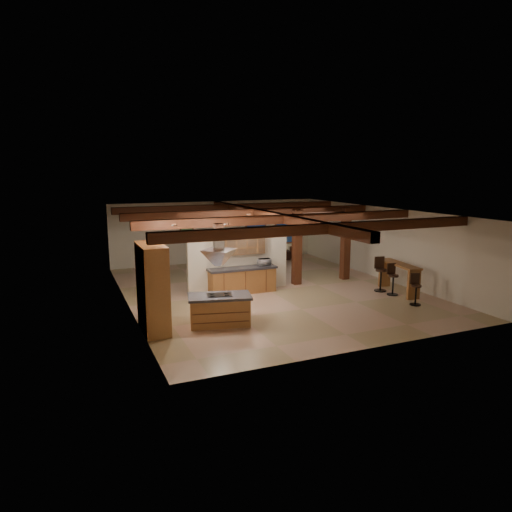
{
  "coord_description": "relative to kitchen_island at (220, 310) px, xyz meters",
  "views": [
    {
      "loc": [
        -6.77,
        -14.7,
        4.32
      ],
      "look_at": [
        -0.3,
        0.5,
        1.23
      ],
      "focal_mm": 32.0,
      "sensor_mm": 36.0,
      "label": 1
    }
  ],
  "objects": [
    {
      "name": "ground",
      "position": [
        2.85,
        2.85,
        -0.44
      ],
      "size": [
        12.0,
        12.0,
        0.0
      ],
      "primitive_type": "plane",
      "color": "tan",
      "rests_on": "ground"
    },
    {
      "name": "room_walls",
      "position": [
        2.85,
        2.85,
        1.34
      ],
      "size": [
        12.0,
        12.0,
        12.0
      ],
      "color": "beige",
      "rests_on": "ground"
    },
    {
      "name": "ceiling_beams",
      "position": [
        2.85,
        2.85,
        2.32
      ],
      "size": [
        10.0,
        12.0,
        0.28
      ],
      "color": "#411710",
      "rests_on": "room_walls"
    },
    {
      "name": "timber_posts",
      "position": [
        5.35,
        3.35,
        1.32
      ],
      "size": [
        2.5,
        0.3,
        2.9
      ],
      "color": "#411710",
      "rests_on": "ground"
    },
    {
      "name": "partition_wall",
      "position": [
        1.85,
        3.35,
        0.66
      ],
      "size": [
        3.8,
        0.18,
        2.2
      ],
      "primitive_type": "cube",
      "color": "beige",
      "rests_on": "ground"
    },
    {
      "name": "pantry_cabinet",
      "position": [
        -1.81,
        0.25,
        0.76
      ],
      "size": [
        0.67,
        1.6,
        2.4
      ],
      "color": "#965E30",
      "rests_on": "ground"
    },
    {
      "name": "back_counter",
      "position": [
        1.85,
        2.96,
        0.03
      ],
      "size": [
        2.5,
        0.66,
        0.94
      ],
      "color": "#965E30",
      "rests_on": "ground"
    },
    {
      "name": "upper_display_cabinet",
      "position": [
        1.85,
        3.16,
        1.41
      ],
      "size": [
        1.8,
        0.36,
        0.95
      ],
      "color": "#965E30",
      "rests_on": "partition_wall"
    },
    {
      "name": "range_hood",
      "position": [
        0.0,
        0.0,
        1.34
      ],
      "size": [
        1.1,
        1.1,
        1.4
      ],
      "color": "silver",
      "rests_on": "room_walls"
    },
    {
      "name": "back_windows",
      "position": [
        5.65,
        8.78,
        1.06
      ],
      "size": [
        2.7,
        0.07,
        1.7
      ],
      "color": "#411710",
      "rests_on": "room_walls"
    },
    {
      "name": "framed_art",
      "position": [
        1.35,
        8.79,
        1.26
      ],
      "size": [
        0.65,
        0.05,
        0.85
      ],
      "color": "#411710",
      "rests_on": "room_walls"
    },
    {
      "name": "recessed_cans",
      "position": [
        0.32,
        0.92,
        2.43
      ],
      "size": [
        3.16,
        2.46,
        0.03
      ],
      "color": "silver",
      "rests_on": "room_walls"
    },
    {
      "name": "kitchen_island",
      "position": [
        0.0,
        0.0,
        0.0
      ],
      "size": [
        1.94,
        1.33,
        0.88
      ],
      "color": "#965E30",
      "rests_on": "ground"
    },
    {
      "name": "dining_table",
      "position": [
        2.72,
        5.6,
        -0.13
      ],
      "size": [
        1.81,
        1.07,
        0.62
      ],
      "primitive_type": "imported",
      "rotation": [
        0.0,
        0.0,
        -0.05
      ],
      "color": "#391D0E",
      "rests_on": "ground"
    },
    {
      "name": "sofa",
      "position": [
        5.4,
        8.35,
        -0.15
      ],
      "size": [
        2.16,
        1.31,
        0.59
      ],
      "primitive_type": "imported",
      "rotation": [
        0.0,
        0.0,
        2.87
      ],
      "color": "black",
      "rests_on": "ground"
    },
    {
      "name": "microwave",
      "position": [
        2.72,
        2.96,
        0.62
      ],
      "size": [
        0.44,
        0.31,
        0.24
      ],
      "primitive_type": "imported",
      "rotation": [
        0.0,
        0.0,
        3.17
      ],
      "color": "#AFAEB3",
      "rests_on": "back_counter"
    },
    {
      "name": "bar_counter",
      "position": [
        7.03,
        0.8,
        0.28
      ],
      "size": [
        0.77,
        2.1,
        1.07
      ],
      "color": "#965E30",
      "rests_on": "ground"
    },
    {
      "name": "side_table",
      "position": [
        6.72,
        8.19,
        -0.16
      ],
      "size": [
        0.58,
        0.58,
        0.56
      ],
      "primitive_type": "cube",
      "rotation": [
        0.0,
        0.0,
        -0.37
      ],
      "color": "#411710",
      "rests_on": "ground"
    },
    {
      "name": "table_lamp",
      "position": [
        6.72,
        8.19,
        0.36
      ],
      "size": [
        0.29,
        0.29,
        0.34
      ],
      "color": "black",
      "rests_on": "side_table"
    },
    {
      "name": "bar_stool_a",
      "position": [
        6.51,
        -0.64,
        0.08
      ],
      "size": [
        0.38,
        0.39,
        1.03
      ],
      "color": "black",
      "rests_on": "ground"
    },
    {
      "name": "bar_stool_b",
      "position": [
        6.64,
        0.65,
        0.12
      ],
      "size": [
        0.39,
        0.4,
        1.11
      ],
      "color": "black",
      "rests_on": "ground"
    },
    {
      "name": "bar_stool_c",
      "position": [
        6.57,
        1.24,
        0.19
      ],
      "size": [
        0.45,
        0.46,
        1.25
      ],
      "color": "black",
      "rests_on": "ground"
    },
    {
      "name": "dining_chairs",
      "position": [
        2.72,
        5.6,
        0.16
      ],
      "size": [
        2.3,
        2.3,
        1.18
      ],
      "color": "#411710",
      "rests_on": "ground"
    }
  ]
}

